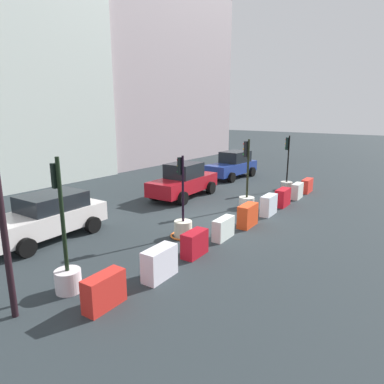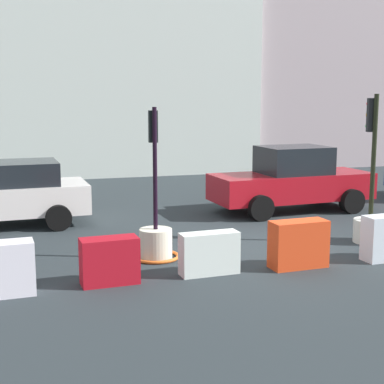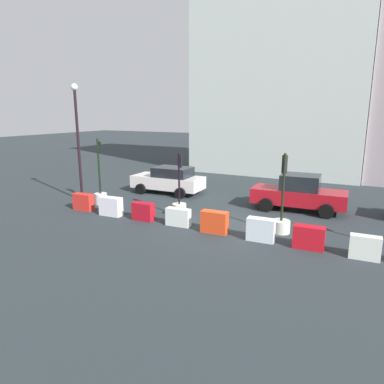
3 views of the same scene
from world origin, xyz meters
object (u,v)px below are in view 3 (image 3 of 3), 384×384
construction_barrier_3 (178,217)px  construction_barrier_7 (365,247)px  construction_barrier_4 (214,222)px  construction_barrier_5 (261,230)px  traffic_light_0 (101,193)px  construction_barrier_2 (143,211)px  car_red_compact (299,194)px  traffic_light_2 (281,219)px  traffic_light_1 (179,207)px  construction_barrier_0 (83,202)px  construction_barrier_6 (309,237)px  street_lamp_post (77,131)px  construction_barrier_1 (111,206)px  car_white_van (169,180)px

construction_barrier_3 → construction_barrier_7: 7.21m
construction_barrier_4 → construction_barrier_5: size_ratio=1.04×
traffic_light_0 → construction_barrier_3: (5.48, -1.28, -0.23)m
construction_barrier_2 → car_red_compact: bearing=40.1°
traffic_light_2 → construction_barrier_7: (3.10, -1.33, -0.17)m
traffic_light_0 → traffic_light_1: 4.80m
construction_barrier_4 → car_red_compact: 5.49m
traffic_light_0 → construction_barrier_2: (3.68, -1.31, -0.21)m
traffic_light_2 → construction_barrier_4: bearing=-151.7°
traffic_light_1 → construction_barrier_4: traffic_light_1 is taller
construction_barrier_0 → car_red_compact: 10.66m
traffic_light_1 → construction_barrier_6: traffic_light_1 is taller
construction_barrier_3 → construction_barrier_5: construction_barrier_5 is taller
construction_barrier_4 → construction_barrier_5: (1.93, -0.04, -0.00)m
traffic_light_0 → traffic_light_1: traffic_light_0 is taller
construction_barrier_6 → construction_barrier_7: size_ratio=1.12×
traffic_light_0 → construction_barrier_4: 7.34m
traffic_light_1 → street_lamp_post: bearing=180.0°
construction_barrier_1 → construction_barrier_6: size_ratio=1.01×
construction_barrier_1 → traffic_light_0: bearing=143.4°
traffic_light_1 → car_white_van: traffic_light_1 is taller
car_white_van → construction_barrier_3: bearing=-55.0°
construction_barrier_3 → car_white_van: size_ratio=0.25×
traffic_light_1 → car_white_van: 4.90m
construction_barrier_2 → construction_barrier_3: (1.80, 0.03, -0.02)m
construction_barrier_1 → construction_barrier_5: bearing=0.1°
traffic_light_0 → construction_barrier_6: 10.97m
construction_barrier_6 → traffic_light_2: bearing=135.7°
street_lamp_post → car_red_compact: bearing=18.3°
traffic_light_1 → construction_barrier_5: traffic_light_1 is taller
construction_barrier_0 → traffic_light_1: bearing=15.8°
construction_barrier_4 → car_red_compact: bearing=65.1°
construction_barrier_2 → construction_barrier_4: construction_barrier_4 is taller
traffic_light_0 → construction_barrier_7: (12.69, -1.41, -0.21)m
construction_barrier_7 → car_red_compact: (-3.17, 5.02, 0.45)m
traffic_light_0 → construction_barrier_7: 12.77m
traffic_light_1 → construction_barrier_1: 3.23m
construction_barrier_1 → construction_barrier_4: (5.31, 0.05, 0.01)m
traffic_light_0 → traffic_light_2: bearing=-0.5°
construction_barrier_6 → car_white_van: bearing=149.8°
construction_barrier_0 → construction_barrier_2: 3.61m
construction_barrier_2 → construction_barrier_4: (3.53, -0.05, 0.04)m
construction_barrier_0 → construction_barrier_3: size_ratio=0.98×
traffic_light_0 → car_white_van: bearing=64.7°
construction_barrier_3 → car_red_compact: (4.03, 4.89, 0.47)m
traffic_light_0 → construction_barrier_6: size_ratio=3.15×
construction_barrier_0 → street_lamp_post: (-1.43, 1.34, 3.40)m
traffic_light_1 → construction_barrier_4: bearing=-29.6°
traffic_light_0 → construction_barrier_4: traffic_light_0 is taller
construction_barrier_0 → construction_barrier_5: bearing=-0.5°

